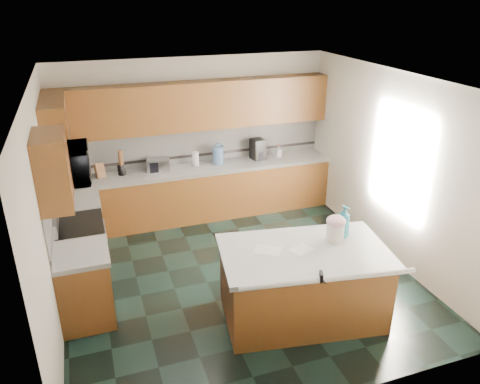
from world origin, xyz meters
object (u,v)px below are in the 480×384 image
island_base (302,286)px  soap_bottle_island (344,221)px  treat_jar (335,232)px  knife_block (100,171)px  coffee_maker (258,149)px  toaster_oven (158,165)px  island_top (305,253)px

island_base → soap_bottle_island: size_ratio=4.53×
treat_jar → knife_block: bearing=111.8°
island_base → knife_block: knife_block is taller
island_base → treat_jar: 0.75m
coffee_maker → treat_jar: bearing=-101.9°
toaster_oven → island_top: bearing=-56.9°
island_base → toaster_oven: (-1.14, 3.10, 0.60)m
knife_block → island_base: bearing=-76.8°
island_base → island_top: island_top is taller
island_base → coffee_maker: coffee_maker is taller
island_base → island_top: 0.46m
island_top → treat_jar: 0.47m
soap_bottle_island → knife_block: 3.97m
coffee_maker → island_top: bearing=-109.7°
treat_jar → island_top: bearing=174.0°
knife_block → toaster_oven: size_ratio=0.66×
toaster_oven → coffee_maker: bearing=13.8°
toaster_oven → island_base: bearing=-56.9°
soap_bottle_island → coffee_maker: (0.04, 2.98, -0.02)m
island_top → treat_jar: (0.44, 0.09, 0.14)m
island_base → toaster_oven: 3.36m
island_top → knife_block: size_ratio=8.11×
island_base → toaster_oven: toaster_oven is taller
treat_jar → toaster_oven: size_ratio=0.61×
island_top → knife_block: (-2.07, 3.10, 0.15)m
soap_bottle_island → knife_block: soap_bottle_island is taller
coffee_maker → soap_bottle_island: bearing=-99.3°
toaster_oven → treat_jar: bearing=-49.4°
soap_bottle_island → coffee_maker: size_ratio=1.12×
island_top → treat_jar: treat_jar is taller
treat_jar → coffee_maker: bearing=68.5°
soap_bottle_island → knife_block: (-2.65, 2.95, -0.08)m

